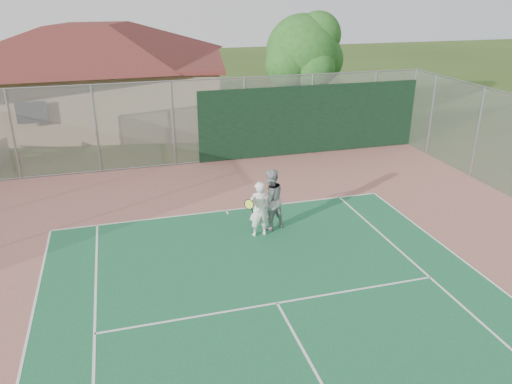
# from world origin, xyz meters

# --- Properties ---
(back_fence) EXTENTS (20.08, 0.11, 3.53)m
(back_fence) POSITION_xyz_m (2.11, 16.98, 1.67)
(back_fence) COLOR gray
(back_fence) RESTS_ON ground
(side_fence_right) EXTENTS (0.08, 9.00, 3.50)m
(side_fence_right) POSITION_xyz_m (10.00, 12.50, 1.75)
(side_fence_right) COLOR gray
(side_fence_right) RESTS_ON ground
(clubhouse) EXTENTS (15.74, 11.84, 6.19)m
(clubhouse) POSITION_xyz_m (-4.11, 25.24, 3.14)
(clubhouse) COLOR tan
(clubhouse) RESTS_ON ground
(tree) EXTENTS (4.24, 4.02, 5.91)m
(tree) POSITION_xyz_m (5.96, 20.51, 3.89)
(tree) COLOR #331E12
(tree) RESTS_ON ground
(player_white_front) EXTENTS (0.87, 0.67, 1.70)m
(player_white_front) POSITION_xyz_m (0.56, 9.88, 0.86)
(player_white_front) COLOR white
(player_white_front) RESTS_ON ground
(player_grey_back) EXTENTS (1.10, 0.97, 1.91)m
(player_grey_back) POSITION_xyz_m (1.02, 10.25, 0.95)
(player_grey_back) COLOR #97999B
(player_grey_back) RESTS_ON ground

